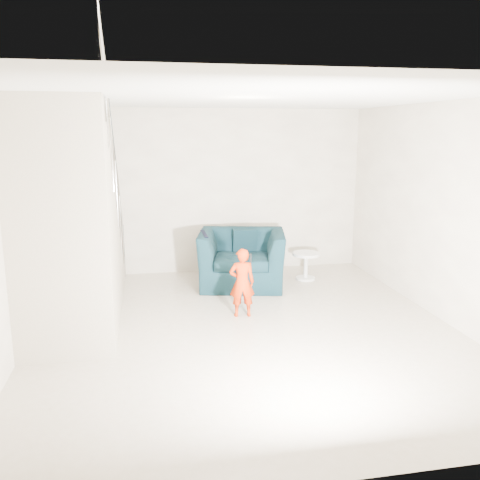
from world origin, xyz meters
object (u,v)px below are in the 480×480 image
armchair (242,258)px  toddler (242,283)px  side_table (306,261)px  staircase (73,250)px

armchair → toddler: toddler is taller
armchair → toddler: 1.35m
armchair → side_table: 1.08m
side_table → armchair: bearing=-174.7°
armchair → side_table: (1.07, 0.10, -0.12)m
toddler → staircase: size_ratio=0.25×
armchair → staircase: bearing=-138.6°
toddler → armchair: bearing=-96.6°
side_table → staircase: 3.69m
armchair → toddler: (-0.25, -1.33, 0.03)m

